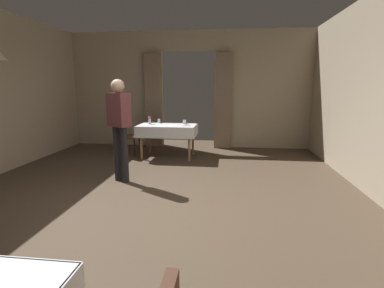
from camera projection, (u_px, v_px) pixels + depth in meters
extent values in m
plane|color=#4C3D2D|center=(148.00, 208.00, 3.94)|extent=(10.08, 10.08, 0.00)
cube|color=tan|center=(118.00, 90.00, 7.97)|extent=(2.50, 0.12, 3.00)
cube|color=tan|center=(264.00, 90.00, 7.51)|extent=(2.50, 0.12, 3.00)
cube|color=tan|center=(188.00, 41.00, 7.49)|extent=(1.40, 0.12, 0.50)
cube|color=#7F6B56|center=(154.00, 101.00, 7.77)|extent=(0.44, 0.14, 2.42)
cube|color=#7F6B56|center=(223.00, 102.00, 7.55)|extent=(0.44, 0.14, 2.42)
cylinder|color=olive|center=(141.00, 144.00, 6.46)|extent=(0.06, 0.06, 0.71)
cylinder|color=olive|center=(189.00, 145.00, 6.33)|extent=(0.06, 0.06, 0.71)
cylinder|color=olive|center=(149.00, 138.00, 7.12)|extent=(0.06, 0.06, 0.71)
cylinder|color=olive|center=(193.00, 139.00, 6.99)|extent=(0.06, 0.06, 0.71)
cube|color=olive|center=(168.00, 126.00, 6.65)|extent=(1.23, 0.84, 0.03)
cube|color=white|center=(168.00, 125.00, 6.65)|extent=(1.29, 0.90, 0.01)
cube|color=white|center=(164.00, 133.00, 6.23)|extent=(1.29, 0.02, 0.24)
cube|color=white|center=(172.00, 127.00, 7.11)|extent=(1.29, 0.02, 0.24)
cube|color=white|center=(140.00, 129.00, 6.75)|extent=(0.02, 0.90, 0.24)
cube|color=white|center=(196.00, 130.00, 6.59)|extent=(0.02, 0.90, 0.24)
cylinder|color=black|center=(139.00, 145.00, 7.10)|extent=(0.04, 0.04, 0.42)
cylinder|color=black|center=(135.00, 148.00, 6.73)|extent=(0.04, 0.04, 0.42)
cylinder|color=black|center=(124.00, 144.00, 7.15)|extent=(0.04, 0.04, 0.42)
cylinder|color=black|center=(119.00, 147.00, 6.78)|extent=(0.04, 0.04, 0.42)
cube|color=#513323|center=(129.00, 137.00, 6.90)|extent=(0.44, 0.44, 0.06)
cube|color=#513323|center=(120.00, 126.00, 6.87)|extent=(0.05, 0.42, 0.48)
cylinder|color=silver|center=(150.00, 122.00, 6.68)|extent=(0.06, 0.06, 0.12)
sphere|color=#D84C8C|center=(149.00, 118.00, 6.66)|extent=(0.07, 0.07, 0.07)
cylinder|color=silver|center=(159.00, 121.00, 6.91)|extent=(0.06, 0.06, 0.09)
cylinder|color=white|center=(186.00, 125.00, 6.46)|extent=(0.22, 0.22, 0.01)
cylinder|color=silver|center=(185.00, 122.00, 6.75)|extent=(0.08, 0.08, 0.09)
cylinder|color=black|center=(117.00, 153.00, 5.01)|extent=(0.12, 0.12, 0.95)
cylinder|color=black|center=(125.00, 155.00, 4.91)|extent=(0.12, 0.12, 0.95)
cube|color=brown|center=(119.00, 110.00, 4.81)|extent=(0.42, 0.37, 0.55)
sphere|color=tan|center=(118.00, 86.00, 4.74)|extent=(0.22, 0.22, 0.22)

